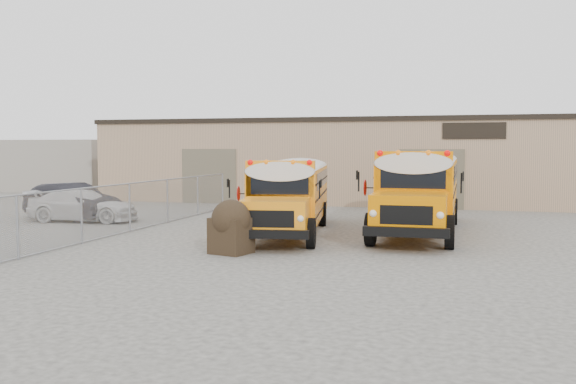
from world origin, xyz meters
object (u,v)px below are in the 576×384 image
(school_bus_left, at_px, (304,181))
(car_dark, at_px, (72,201))
(school_bus_right, at_px, (429,176))
(car_white, at_px, (83,205))
(tarp_bundle, at_px, (231,226))

(school_bus_left, bearing_deg, car_dark, -155.23)
(school_bus_left, xyz_separation_m, school_bus_right, (5.39, 2.39, 0.18))
(school_bus_left, distance_m, car_white, 9.58)
(tarp_bundle, bearing_deg, car_dark, 146.83)
(tarp_bundle, distance_m, car_white, 10.68)
(school_bus_left, distance_m, car_dark, 10.14)
(tarp_bundle, bearing_deg, school_bus_left, 93.31)
(car_white, distance_m, car_dark, 1.03)
(tarp_bundle, relative_size, car_dark, 0.34)
(car_white, bearing_deg, car_dark, 54.64)
(car_white, bearing_deg, school_bus_right, -68.71)
(tarp_bundle, height_order, car_dark, tarp_bundle)
(school_bus_right, relative_size, car_white, 2.25)
(school_bus_right, height_order, car_white, school_bus_right)
(school_bus_right, bearing_deg, car_white, -152.46)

